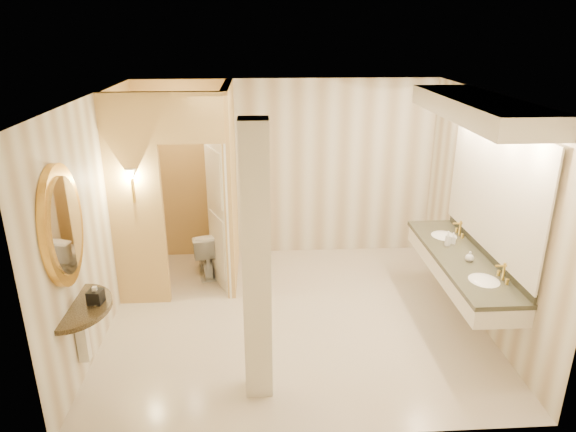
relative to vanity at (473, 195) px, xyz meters
name	(u,v)px	position (x,y,z in m)	size (l,w,h in m)	color
floor	(295,316)	(-1.98, 0.21, -1.63)	(4.50, 4.50, 0.00)	beige
ceiling	(296,96)	(-1.98, 0.21, 1.07)	(4.50, 4.50, 0.00)	silver
wall_back	(286,170)	(-1.98, 2.21, -0.28)	(4.50, 0.02, 2.70)	silver
wall_front	(314,303)	(-1.98, -1.79, -0.28)	(4.50, 0.02, 2.70)	silver
wall_left	(97,219)	(-4.23, 0.21, -0.28)	(0.02, 4.00, 2.70)	silver
wall_right	(485,211)	(0.27, 0.21, -0.28)	(0.02, 4.00, 2.70)	silver
toilet_closet	(205,189)	(-3.10, 1.18, -0.24)	(1.50, 1.55, 2.70)	#EBC77B
wall_sconce	(131,176)	(-3.90, 0.64, 0.10)	(0.14, 0.14, 0.42)	gold
vanity	(473,195)	(0.00, 0.00, 0.00)	(0.75, 2.47, 2.09)	silver
console_shelf	(68,262)	(-4.19, -0.88, -0.29)	(0.89, 0.89, 1.90)	black
pillar	(257,267)	(-2.43, -1.12, -0.28)	(0.26, 0.26, 2.70)	silver
tissue_box	(96,297)	(-4.00, -0.85, -0.69)	(0.13, 0.13, 0.13)	black
toilet	(205,252)	(-3.18, 1.46, -1.28)	(0.38, 0.67, 0.69)	white
soap_bottle_a	(453,238)	(-0.01, 0.37, -0.68)	(0.06, 0.06, 0.14)	beige
soap_bottle_b	(470,256)	(0.00, -0.15, -0.69)	(0.10, 0.10, 0.12)	silver
soap_bottle_c	(448,239)	(-0.10, 0.29, -0.66)	(0.07, 0.07, 0.19)	#C6B28C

